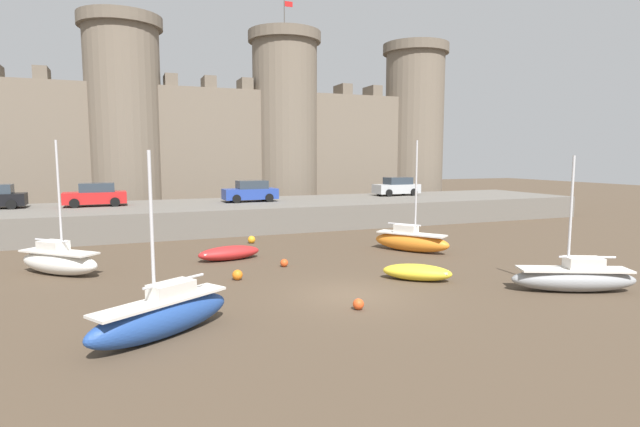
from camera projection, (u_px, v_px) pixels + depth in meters
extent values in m
plane|color=#4C3D2D|center=(351.00, 295.00, 18.88)|extent=(160.00, 160.00, 0.00)
cube|color=#666059|center=(237.00, 215.00, 37.47)|extent=(57.06, 10.00, 1.77)
cube|color=#706354|center=(210.00, 151.00, 47.51)|extent=(45.06, 2.80, 11.52)
cylinder|color=#706354|center=(125.00, 123.00, 44.49)|extent=(6.38, 6.38, 16.37)
cylinder|color=#675B4D|center=(120.00, 22.00, 43.50)|extent=(7.14, 7.14, 1.00)
cylinder|color=#706354|center=(285.00, 127.00, 49.98)|extent=(6.38, 6.38, 16.37)
cylinder|color=#675B4D|center=(285.00, 37.00, 48.99)|extent=(7.14, 7.14, 1.00)
cylinder|color=#4C4742|center=(284.00, 16.00, 48.76)|extent=(0.10, 0.10, 3.00)
cube|color=red|center=(289.00, 4.00, 48.79)|extent=(0.80, 0.04, 0.50)
cylinder|color=#706354|center=(414.00, 130.00, 55.46)|extent=(6.38, 6.38, 16.37)
cylinder|color=#675B4D|center=(416.00, 49.00, 54.48)|extent=(7.14, 7.14, 1.00)
cube|color=#6A5E4F|center=(42.00, 74.00, 41.74)|extent=(1.10, 2.52, 1.10)
cube|color=#6A5E4F|center=(170.00, 81.00, 45.53)|extent=(1.10, 2.52, 1.10)
cube|color=#6A5E4F|center=(209.00, 83.00, 46.79)|extent=(1.10, 2.52, 1.10)
cube|color=#6A5E4F|center=(245.00, 85.00, 48.05)|extent=(1.10, 2.52, 1.10)
cube|color=#6A5E4F|center=(343.00, 90.00, 51.84)|extent=(1.10, 2.52, 1.10)
cube|color=#6A5E4F|center=(372.00, 92.00, 53.10)|extent=(1.10, 2.52, 1.10)
ellipsoid|color=#234793|center=(162.00, 319.00, 14.44)|extent=(4.57, 3.42, 1.13)
cube|color=silver|center=(162.00, 301.00, 14.38)|extent=(4.00, 2.98, 0.08)
cube|color=silver|center=(172.00, 290.00, 14.63)|extent=(1.49, 1.29, 0.44)
cylinder|color=silver|center=(152.00, 227.00, 13.94)|extent=(0.10, 0.10, 4.29)
cylinder|color=silver|center=(175.00, 281.00, 14.70)|extent=(1.85, 1.21, 0.08)
ellipsoid|color=silver|center=(59.00, 263.00, 22.17)|extent=(3.96, 3.86, 1.06)
cube|color=silver|center=(59.00, 252.00, 22.12)|extent=(3.46, 3.37, 0.08)
cube|color=silver|center=(53.00, 246.00, 22.21)|extent=(1.42, 1.41, 0.44)
cylinder|color=silver|center=(59.00, 196.00, 21.75)|extent=(0.10, 0.10, 4.89)
cylinder|color=silver|center=(51.00, 240.00, 22.22)|extent=(1.45, 1.40, 0.08)
ellipsoid|color=yellow|center=(417.00, 272.00, 21.16)|extent=(2.95, 2.69, 0.69)
ellipsoid|color=#F2F246|center=(417.00, 271.00, 21.16)|extent=(2.39, 2.18, 0.38)
cube|color=beige|center=(412.00, 270.00, 21.22)|extent=(0.74, 0.85, 0.06)
cube|color=beige|center=(445.00, 272.00, 20.81)|extent=(0.60, 0.64, 0.08)
ellipsoid|color=red|center=(229.00, 253.00, 25.31)|extent=(3.35, 1.60, 0.72)
ellipsoid|color=#F23939|center=(229.00, 252.00, 25.30)|extent=(2.74, 1.27, 0.39)
cube|color=beige|center=(234.00, 251.00, 25.42)|extent=(0.34, 0.97, 0.06)
cube|color=beige|center=(205.00, 254.00, 24.67)|extent=(0.37, 0.65, 0.08)
ellipsoid|color=orange|center=(411.00, 242.00, 27.56)|extent=(3.37, 4.23, 1.03)
cube|color=silver|center=(411.00, 234.00, 27.51)|extent=(2.94, 3.70, 0.08)
cube|color=silver|center=(406.00, 229.00, 27.66)|extent=(1.28, 1.41, 0.44)
cylinder|color=silver|center=(416.00, 187.00, 27.09)|extent=(0.10, 0.10, 5.07)
cylinder|color=silver|center=(404.00, 224.00, 27.69)|extent=(1.17, 1.67, 0.08)
ellipsoid|color=gray|center=(573.00, 280.00, 19.39)|extent=(4.83, 3.04, 0.91)
cube|color=silver|center=(574.00, 269.00, 19.34)|extent=(4.23, 2.64, 0.08)
cube|color=silver|center=(584.00, 263.00, 19.30)|extent=(1.53, 1.26, 0.44)
cylinder|color=silver|center=(571.00, 213.00, 19.10)|extent=(0.10, 0.10, 4.36)
cylinder|color=silver|center=(587.00, 257.00, 19.27)|extent=(1.98, 0.95, 0.08)
sphere|color=orange|center=(252.00, 240.00, 30.17)|extent=(0.45, 0.45, 0.45)
sphere|color=#E04C1E|center=(358.00, 304.00, 17.10)|extent=(0.39, 0.39, 0.39)
sphere|color=orange|center=(237.00, 275.00, 21.19)|extent=(0.44, 0.44, 0.44)
sphere|color=#E04C1E|center=(284.00, 263.00, 23.75)|extent=(0.38, 0.38, 0.38)
cube|color=#263F99|center=(250.00, 194.00, 38.36)|extent=(4.15, 1.81, 0.80)
cube|color=#2D3842|center=(252.00, 185.00, 38.34)|extent=(2.30, 1.56, 0.64)
cylinder|color=black|center=(237.00, 199.00, 37.12)|extent=(0.64, 0.20, 0.64)
cylinder|color=black|center=(231.00, 197.00, 38.67)|extent=(0.64, 0.20, 0.64)
cylinder|color=black|center=(269.00, 198.00, 38.11)|extent=(0.64, 0.20, 0.64)
cylinder|color=black|center=(263.00, 196.00, 39.67)|extent=(0.64, 0.20, 0.64)
cube|color=red|center=(95.00, 198.00, 34.83)|extent=(4.15, 1.81, 0.80)
cube|color=#2D3842|center=(97.00, 188.00, 34.81)|extent=(2.30, 1.56, 0.64)
cylinder|color=black|center=(74.00, 203.00, 33.59)|extent=(0.64, 0.20, 0.64)
cylinder|color=black|center=(76.00, 201.00, 35.14)|extent=(0.64, 0.20, 0.64)
cylinder|color=black|center=(115.00, 202.00, 34.58)|extent=(0.64, 0.20, 0.64)
cylinder|color=black|center=(115.00, 200.00, 36.13)|extent=(0.64, 0.20, 0.64)
cylinder|color=black|center=(11.00, 204.00, 32.78)|extent=(0.64, 0.20, 0.64)
cylinder|color=black|center=(15.00, 202.00, 34.34)|extent=(0.64, 0.20, 0.64)
cube|color=#B2B5B7|center=(396.00, 189.00, 44.44)|extent=(4.15, 1.81, 0.80)
cube|color=#2D3842|center=(398.00, 181.00, 44.41)|extent=(2.30, 1.56, 0.64)
cylinder|color=black|center=(389.00, 193.00, 43.19)|extent=(0.64, 0.20, 0.64)
cylinder|color=black|center=(379.00, 192.00, 44.75)|extent=(0.64, 0.20, 0.64)
cylinder|color=black|center=(414.00, 192.00, 44.19)|extent=(0.64, 0.20, 0.64)
cylinder|color=black|center=(403.00, 191.00, 45.74)|extent=(0.64, 0.20, 0.64)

